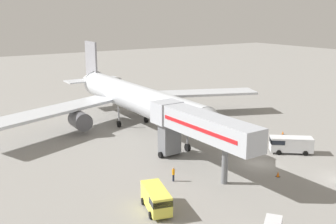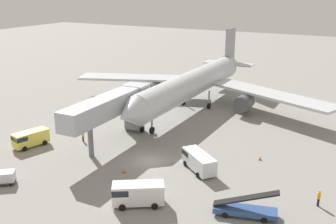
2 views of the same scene
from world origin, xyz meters
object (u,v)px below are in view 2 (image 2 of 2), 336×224
object	(u,v)px
service_van_mid_left	(30,138)
baggage_cart_far_right	(4,177)
jet_bridge	(113,107)
service_van_far_center	(198,160)
ground_crew_worker_midground	(83,136)
belt_loader_truck	(245,209)
safety_cone_bravo	(260,158)
ground_crew_worker_foreground	(319,198)
service_van_outer_right	(137,193)
safety_cone_alpha	(124,170)
airplane_at_gate	(195,83)

from	to	relation	value
service_van_mid_left	baggage_cart_far_right	world-z (taller)	service_van_mid_left
jet_bridge	service_van_far_center	size ratio (longest dim) A/B	3.14
ground_crew_worker_midground	belt_loader_truck	bearing A→B (deg)	-16.43
ground_crew_worker_midground	safety_cone_bravo	distance (m)	25.15
ground_crew_worker_foreground	ground_crew_worker_midground	world-z (taller)	ground_crew_worker_foreground
service_van_outer_right	service_van_far_center	world-z (taller)	service_van_outer_right
baggage_cart_far_right	safety_cone_alpha	world-z (taller)	baggage_cart_far_right
belt_loader_truck	service_van_outer_right	xyz separation A→B (m)	(-10.47, -3.23, 0.60)
service_van_mid_left	jet_bridge	bearing A→B (deg)	34.52
airplane_at_gate	service_van_outer_right	world-z (taller)	airplane_at_gate
jet_bridge	service_van_far_center	world-z (taller)	jet_bridge
belt_loader_truck	baggage_cart_far_right	size ratio (longest dim) A/B	2.32
jet_bridge	belt_loader_truck	world-z (taller)	jet_bridge
safety_cone_alpha	safety_cone_bravo	size ratio (longest dim) A/B	1.18
jet_bridge	baggage_cart_far_right	bearing A→B (deg)	-103.52
airplane_at_gate	jet_bridge	bearing A→B (deg)	-98.37
belt_loader_truck	safety_cone_bravo	world-z (taller)	belt_loader_truck
service_van_far_center	ground_crew_worker_foreground	distance (m)	14.39
safety_cone_alpha	safety_cone_bravo	world-z (taller)	safety_cone_alpha
safety_cone_alpha	service_van_outer_right	bearing A→B (deg)	-45.84
airplane_at_gate	ground_crew_worker_midground	world-z (taller)	airplane_at_gate
jet_bridge	service_van_outer_right	size ratio (longest dim) A/B	3.19
baggage_cart_far_right	ground_crew_worker_midground	xyz separation A→B (m)	(-0.46, 14.42, 0.03)
airplane_at_gate	baggage_cart_far_right	size ratio (longest dim) A/B	18.43
belt_loader_truck	safety_cone_alpha	size ratio (longest dim) A/B	9.87
airplane_at_gate	service_van_mid_left	bearing A→B (deg)	-114.57
airplane_at_gate	ground_crew_worker_foreground	size ratio (longest dim) A/B	28.62
service_van_mid_left	ground_crew_worker_midground	distance (m)	7.28
ground_crew_worker_foreground	safety_cone_alpha	world-z (taller)	ground_crew_worker_foreground
belt_loader_truck	safety_cone_bravo	xyz separation A→B (m)	(-2.22, 13.59, -0.48)
jet_bridge	ground_crew_worker_foreground	world-z (taller)	jet_bridge
belt_loader_truck	safety_cone_bravo	distance (m)	13.78
service_van_outer_right	ground_crew_worker_midground	world-z (taller)	service_van_outer_right
belt_loader_truck	service_van_far_center	bearing A→B (deg)	138.70
service_van_mid_left	safety_cone_alpha	world-z (taller)	service_van_mid_left
service_van_outer_right	service_van_far_center	size ratio (longest dim) A/B	0.98
safety_cone_bravo	ground_crew_worker_midground	bearing A→B (deg)	-166.85
service_van_mid_left	service_van_far_center	size ratio (longest dim) A/B	0.93
safety_cone_alpha	safety_cone_bravo	distance (m)	17.70
ground_crew_worker_foreground	service_van_far_center	bearing A→B (deg)	172.40
airplane_at_gate	service_van_outer_right	bearing A→B (deg)	-75.53
airplane_at_gate	safety_cone_bravo	bearing A→B (deg)	-45.27
airplane_at_gate	baggage_cart_far_right	xyz separation A→B (m)	(-6.99, -37.34, -3.84)
airplane_at_gate	jet_bridge	world-z (taller)	airplane_at_gate
ground_crew_worker_midground	safety_cone_alpha	world-z (taller)	ground_crew_worker_midground
belt_loader_truck	jet_bridge	bearing A→B (deg)	156.97
baggage_cart_far_right	jet_bridge	bearing A→B (deg)	76.48
safety_cone_alpha	airplane_at_gate	bearing A→B (deg)	96.87
jet_bridge	baggage_cart_far_right	size ratio (longest dim) A/B	6.36
baggage_cart_far_right	safety_cone_bravo	size ratio (longest dim) A/B	5.01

